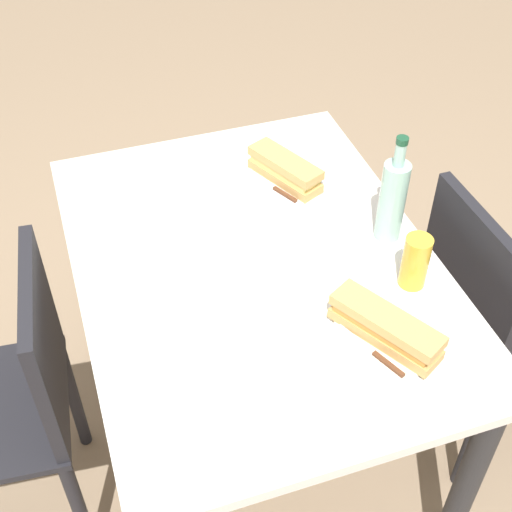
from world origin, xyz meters
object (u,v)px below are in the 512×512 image
Objects in this scene: knife_far at (374,353)px; beer_glass at (415,262)px; dining_table at (256,296)px; chair_far at (16,397)px; chair_near at (489,316)px; water_bottle at (392,199)px; knife_near at (274,188)px; plate_far at (383,340)px; plate_near at (285,182)px; baguette_sandwich_near at (285,169)px; baguette_sandwich_far at (386,327)px.

beer_glass reaches higher than knife_far.
dining_table is 0.63m from chair_far.
chair_near is 0.59m from knife_far.
water_bottle reaches higher than dining_table.
plate_far is (-0.55, -0.05, -0.01)m from knife_near.
knife_far is at bearing 134.42° from beer_glass.
plate_far is 0.05m from knife_far.
plate_near is 0.05m from knife_near.
plate_near is at bearing 31.48° from water_bottle.
knife_far is 0.59× the size of water_bottle.
water_bottle is (-0.27, -0.17, 0.11)m from plate_near.
baguette_sandwich_near is 1.37× the size of knife_near.
plate_far is (-0.18, 0.44, 0.27)m from chair_near.
baguette_sandwich_far is 0.20m from beer_glass.
dining_table is 0.39m from plate_far.
baguette_sandwich_near reaches higher than knife_near.
knife_far is at bearing -114.57° from chair_far.
beer_glass reaches higher than chair_near.
baguette_sandwich_near is 0.06m from knife_near.
baguette_sandwich_far is at bearing 135.13° from beer_glass.
chair_near is (-0.14, -0.62, -0.14)m from dining_table.
knife_near is (0.37, 0.49, 0.28)m from chair_near.
knife_near is 0.98× the size of knife_far.
beer_glass reaches higher than chair_far.
water_bottle is (0.13, 0.28, 0.38)m from chair_near.
knife_far is (-0.62, 0.03, -0.03)m from baguette_sandwich_near.
beer_glass is at bearing -161.48° from plate_near.
plate_near and plate_far have the same top height.
baguette_sandwich_near is (0.26, -0.17, 0.17)m from dining_table.
knife_far reaches higher than plate_near.
baguette_sandwich_far is 0.06m from knife_far.
dining_table is at bearing -89.31° from chair_far.
chair_near reaches higher than plate_near.
chair_far reaches higher than plate_far.
knife_near is 0.55m from baguette_sandwich_far.
dining_table is 1.29× the size of chair_far.
plate_far is 0.04m from baguette_sandwich_far.
chair_near is at bearing -67.82° from plate_far.
chair_far is 3.96× the size of plate_near.
chair_far is 0.83m from knife_near.
dining_table is 4.97× the size of baguette_sandwich_near.
beer_glass reaches higher than baguette_sandwich_far.
chair_near is 0.68m from baguette_sandwich_near.
dining_table is 3.93× the size of water_bottle.
baguette_sandwich_far is at bearing -150.70° from dining_table.
plate_near is 0.47m from beer_glass.
plate_far is at bearing -179.10° from baguette_sandwich_near.
water_bottle is at bearing -6.77° from beer_glass.
baguette_sandwich_near is at bearing -2.77° from knife_far.
water_bottle reaches higher than baguette_sandwich_near.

